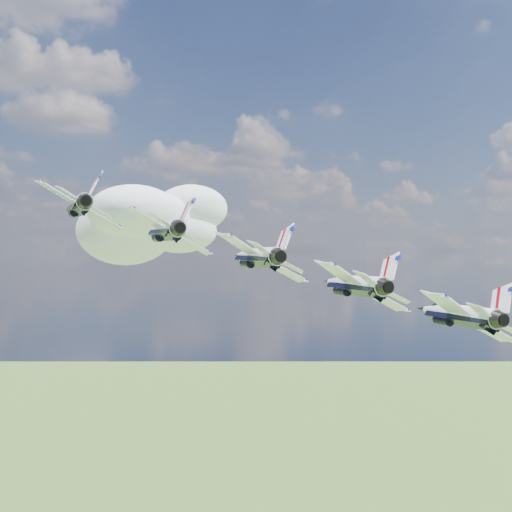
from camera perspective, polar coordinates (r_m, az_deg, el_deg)
name	(u,v)px	position (r m, az deg, el deg)	size (l,w,h in m)	color
cloud_far	(165,220)	(294.99, -7.30, 2.91)	(58.56, 46.01, 23.01)	white
jet_0	(79,205)	(93.46, -13.97, 3.98)	(11.23, 16.63, 4.97)	white
jet_1	(165,230)	(88.63, -7.30, 2.10)	(11.23, 16.63, 4.97)	white
jet_2	(256,256)	(85.23, 0.00, 0.00)	(11.23, 16.63, 4.97)	silver
jet_3	(353,284)	(83.44, 7.76, -2.23)	(11.23, 16.63, 4.97)	white
jet_4	(456,314)	(83.35, 15.72, -4.46)	(11.23, 16.63, 4.97)	white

